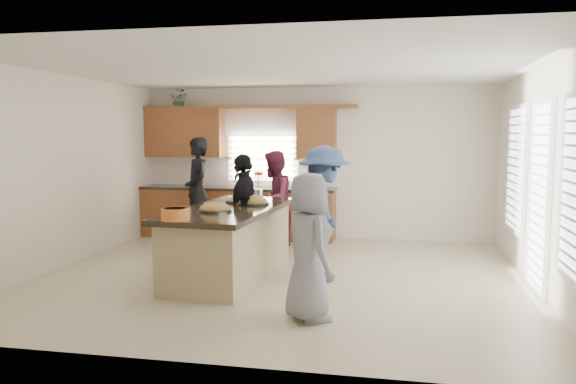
% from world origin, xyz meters
% --- Properties ---
extents(floor, '(6.50, 6.50, 0.00)m').
position_xyz_m(floor, '(0.00, 0.00, 0.00)').
color(floor, '#C8B694').
rests_on(floor, ground).
extents(room_shell, '(6.52, 6.02, 2.81)m').
position_xyz_m(room_shell, '(0.00, 0.00, 1.90)').
color(room_shell, silver).
rests_on(room_shell, ground).
extents(back_cabinetry, '(4.08, 0.66, 2.46)m').
position_xyz_m(back_cabinetry, '(-1.47, 2.73, 0.91)').
color(back_cabinetry, brown).
rests_on(back_cabinetry, ground).
extents(right_wall_glazing, '(0.06, 4.00, 2.25)m').
position_xyz_m(right_wall_glazing, '(3.22, -0.13, 1.34)').
color(right_wall_glazing, white).
rests_on(right_wall_glazing, ground).
extents(island, '(1.31, 2.77, 0.95)m').
position_xyz_m(island, '(-0.71, -0.12, 0.45)').
color(island, tan).
rests_on(island, ground).
extents(platter_front, '(0.45, 0.45, 0.18)m').
position_xyz_m(platter_front, '(-0.78, -0.53, 0.98)').
color(platter_front, black).
rests_on(platter_front, island).
extents(platter_mid, '(0.47, 0.47, 0.19)m').
position_xyz_m(platter_mid, '(-0.49, 0.27, 0.98)').
color(platter_mid, black).
rests_on(platter_mid, island).
extents(platter_back, '(0.33, 0.33, 0.13)m').
position_xyz_m(platter_back, '(-0.77, 0.44, 0.98)').
color(platter_back, black).
rests_on(platter_back, island).
extents(salad_bowl, '(0.33, 0.33, 0.14)m').
position_xyz_m(salad_bowl, '(-0.99, -1.32, 1.03)').
color(salad_bowl, orange).
rests_on(salad_bowl, island).
extents(clear_cup, '(0.09, 0.09, 0.09)m').
position_xyz_m(clear_cup, '(-0.44, -1.27, 1.00)').
color(clear_cup, white).
rests_on(clear_cup, island).
extents(plate_stack, '(0.23, 0.23, 0.06)m').
position_xyz_m(plate_stack, '(-0.69, 0.85, 0.98)').
color(plate_stack, '#B090D1').
rests_on(plate_stack, island).
extents(flower_vase, '(0.14, 0.14, 0.41)m').
position_xyz_m(flower_vase, '(-0.60, 1.04, 1.15)').
color(flower_vase, silver).
rests_on(flower_vase, island).
extents(potted_plant, '(0.35, 0.30, 0.38)m').
position_xyz_m(potted_plant, '(-2.59, 2.82, 2.59)').
color(potted_plant, '#306629').
rests_on(potted_plant, back_cabinetry).
extents(woman_left_back, '(0.76, 0.82, 1.88)m').
position_xyz_m(woman_left_back, '(-1.96, 2.01, 0.94)').
color(woman_left_back, black).
rests_on(woman_left_back, ground).
extents(woman_left_mid, '(0.72, 0.88, 1.66)m').
position_xyz_m(woman_left_mid, '(-0.53, 1.83, 0.83)').
color(woman_left_mid, '#581A2D').
rests_on(woman_left_mid, ground).
extents(woman_left_front, '(0.64, 1.04, 1.66)m').
position_xyz_m(woman_left_front, '(-0.64, 0.33, 0.83)').
color(woman_left_front, black).
rests_on(woman_left_front, ground).
extents(woman_right_back, '(0.67, 1.16, 1.80)m').
position_xyz_m(woman_right_back, '(0.57, -0.08, 0.90)').
color(woman_right_back, navy).
rests_on(woman_right_back, ground).
extents(woman_right_front, '(0.82, 0.90, 1.55)m').
position_xyz_m(woman_right_front, '(0.62, -1.69, 0.77)').
color(woman_right_front, gray).
rests_on(woman_right_front, ground).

